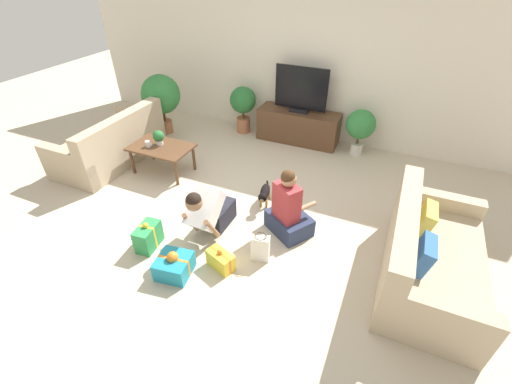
{
  "coord_description": "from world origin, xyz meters",
  "views": [
    {
      "loc": [
        1.77,
        -3.16,
        2.89
      ],
      "look_at": [
        0.39,
        -0.04,
        0.45
      ],
      "focal_mm": 24.0,
      "sensor_mm": 36.0,
      "label": 1
    }
  ],
  "objects_px": {
    "potted_plant_corner_left": "(161,96)",
    "potted_plant_back_left": "(243,104)",
    "gift_box_b": "(148,236)",
    "sofa_left": "(111,145)",
    "tv_console": "(298,126)",
    "potted_plant_back_right": "(360,126)",
    "tv": "(301,92)",
    "gift_bag_a": "(260,248)",
    "sofa_right": "(427,258)",
    "gift_box_a": "(174,265)",
    "person_sitting": "(288,211)",
    "gift_box_c": "(221,260)",
    "coffee_table": "(161,149)",
    "person_kneeling": "(209,211)",
    "dog": "(264,193)",
    "mug": "(148,144)",
    "tabletop_plant": "(159,137)"
  },
  "relations": [
    {
      "from": "potted_plant_corner_left",
      "to": "potted_plant_back_left",
      "type": "bearing_deg",
      "value": 24.99
    },
    {
      "from": "potted_plant_back_left",
      "to": "gift_box_b",
      "type": "bearing_deg",
      "value": -84.25
    },
    {
      "from": "sofa_left",
      "to": "tv_console",
      "type": "distance_m",
      "value": 3.18
    },
    {
      "from": "potted_plant_back_right",
      "to": "gift_box_b",
      "type": "xyz_separation_m",
      "value": [
        -1.81,
        -3.26,
        -0.36
      ]
    },
    {
      "from": "tv_console",
      "to": "potted_plant_corner_left",
      "type": "height_order",
      "value": "potted_plant_corner_left"
    },
    {
      "from": "tv",
      "to": "potted_plant_corner_left",
      "type": "relative_size",
      "value": 0.84
    },
    {
      "from": "tv_console",
      "to": "gift_bag_a",
      "type": "bearing_deg",
      "value": -79.7
    },
    {
      "from": "sofa_right",
      "to": "gift_box_a",
      "type": "height_order",
      "value": "sofa_right"
    },
    {
      "from": "potted_plant_back_left",
      "to": "person_sitting",
      "type": "distance_m",
      "value": 2.93
    },
    {
      "from": "tv_console",
      "to": "potted_plant_back_right",
      "type": "relative_size",
      "value": 1.84
    },
    {
      "from": "sofa_right",
      "to": "gift_box_c",
      "type": "relative_size",
      "value": 5.06
    },
    {
      "from": "gift_box_a",
      "to": "gift_box_c",
      "type": "xyz_separation_m",
      "value": [
        0.42,
        0.28,
        -0.01
      ]
    },
    {
      "from": "sofa_left",
      "to": "sofa_right",
      "type": "height_order",
      "value": "same"
    },
    {
      "from": "potted_plant_corner_left",
      "to": "coffee_table",
      "type": "bearing_deg",
      "value": -55.16
    },
    {
      "from": "potted_plant_corner_left",
      "to": "person_kneeling",
      "type": "xyz_separation_m",
      "value": [
        2.21,
        -2.12,
        -0.38
      ]
    },
    {
      "from": "sofa_right",
      "to": "dog",
      "type": "height_order",
      "value": "sofa_right"
    },
    {
      "from": "tv_console",
      "to": "gift_box_a",
      "type": "xyz_separation_m",
      "value": [
        -0.23,
        -3.53,
        -0.17
      ]
    },
    {
      "from": "person_sitting",
      "to": "mug",
      "type": "relative_size",
      "value": 7.51
    },
    {
      "from": "coffee_table",
      "to": "tv",
      "type": "xyz_separation_m",
      "value": [
        1.59,
        1.85,
        0.52
      ]
    },
    {
      "from": "potted_plant_back_right",
      "to": "potted_plant_corner_left",
      "type": "height_order",
      "value": "potted_plant_corner_left"
    },
    {
      "from": "gift_bag_a",
      "to": "potted_plant_back_right",
      "type": "bearing_deg",
      "value": 79.71
    },
    {
      "from": "person_kneeling",
      "to": "potted_plant_corner_left",
      "type": "bearing_deg",
      "value": 136.76
    },
    {
      "from": "tv_console",
      "to": "sofa_right",
      "type": "bearing_deg",
      "value": -48.66
    },
    {
      "from": "tv",
      "to": "gift_bag_a",
      "type": "bearing_deg",
      "value": -79.7
    },
    {
      "from": "gift_box_c",
      "to": "mug",
      "type": "height_order",
      "value": "mug"
    },
    {
      "from": "sofa_left",
      "to": "potted_plant_back_right",
      "type": "xyz_separation_m",
      "value": [
        3.62,
        1.86,
        0.22
      ]
    },
    {
      "from": "gift_box_c",
      "to": "gift_bag_a",
      "type": "distance_m",
      "value": 0.46
    },
    {
      "from": "gift_box_c",
      "to": "tabletop_plant",
      "type": "height_order",
      "value": "tabletop_plant"
    },
    {
      "from": "tv_console",
      "to": "mug",
      "type": "relative_size",
      "value": 11.96
    },
    {
      "from": "potted_plant_back_left",
      "to": "gift_box_c",
      "type": "relative_size",
      "value": 2.47
    },
    {
      "from": "potted_plant_corner_left",
      "to": "tabletop_plant",
      "type": "relative_size",
      "value": 4.88
    },
    {
      "from": "sofa_right",
      "to": "person_kneeling",
      "type": "distance_m",
      "value": 2.43
    },
    {
      "from": "sofa_right",
      "to": "mug",
      "type": "distance_m",
      "value": 4.02
    },
    {
      "from": "potted_plant_corner_left",
      "to": "gift_bag_a",
      "type": "xyz_separation_m",
      "value": [
        2.94,
        -2.29,
        -0.55
      ]
    },
    {
      "from": "coffee_table",
      "to": "tabletop_plant",
      "type": "relative_size",
      "value": 4.16
    },
    {
      "from": "tv",
      "to": "person_sitting",
      "type": "distance_m",
      "value": 2.56
    },
    {
      "from": "sofa_right",
      "to": "dog",
      "type": "relative_size",
      "value": 3.67
    },
    {
      "from": "coffee_table",
      "to": "gift_box_a",
      "type": "height_order",
      "value": "coffee_table"
    },
    {
      "from": "potted_plant_back_left",
      "to": "potted_plant_back_right",
      "type": "bearing_deg",
      "value": 0.0
    },
    {
      "from": "gift_box_b",
      "to": "tabletop_plant",
      "type": "distance_m",
      "value": 1.8
    },
    {
      "from": "dog",
      "to": "tabletop_plant",
      "type": "bearing_deg",
      "value": 160.22
    },
    {
      "from": "potted_plant_corner_left",
      "to": "dog",
      "type": "xyz_separation_m",
      "value": [
        2.6,
        -1.35,
        -0.52
      ]
    },
    {
      "from": "dog",
      "to": "mug",
      "type": "xyz_separation_m",
      "value": [
        -1.94,
        0.09,
        0.29
      ]
    },
    {
      "from": "sofa_left",
      "to": "potted_plant_back_right",
      "type": "distance_m",
      "value": 4.07
    },
    {
      "from": "tv_console",
      "to": "person_kneeling",
      "type": "height_order",
      "value": "person_kneeling"
    },
    {
      "from": "gift_box_a",
      "to": "gift_box_b",
      "type": "bearing_deg",
      "value": 156.19
    },
    {
      "from": "tv",
      "to": "gift_box_a",
      "type": "xyz_separation_m",
      "value": [
        -0.23,
        -3.53,
        -0.8
      ]
    },
    {
      "from": "gift_box_b",
      "to": "gift_bag_a",
      "type": "xyz_separation_m",
      "value": [
        1.28,
        0.34,
        0.01
      ]
    },
    {
      "from": "tv_console",
      "to": "tv",
      "type": "bearing_deg",
      "value": 0.0
    },
    {
      "from": "gift_box_a",
      "to": "gift_bag_a",
      "type": "xyz_separation_m",
      "value": [
        0.76,
        0.57,
        0.05
      ]
    }
  ]
}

